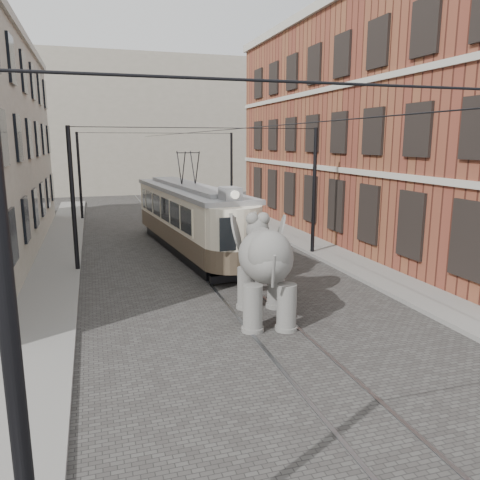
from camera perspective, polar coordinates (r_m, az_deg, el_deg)
name	(u,v)px	position (r m, az deg, el deg)	size (l,w,h in m)	color
ground	(249,305)	(16.16, 1.12, -7.74)	(120.00, 120.00, 0.00)	#3F3D3A
tram_rails	(249,304)	(16.15, 1.12, -7.70)	(1.54, 80.00, 0.02)	slate
sidewalk_right	(402,287)	(18.81, 18.83, -5.31)	(2.00, 60.00, 0.15)	slate
sidewalk_left	(41,324)	(15.49, -22.68, -9.26)	(2.00, 60.00, 0.15)	slate
brick_building	(387,130)	(28.29, 17.18, 12.47)	(8.00, 26.00, 12.00)	brown
distant_block	(135,126)	(54.69, -12.50, 13.16)	(28.00, 10.00, 14.00)	#9D9582
catenary	(208,199)	(20.13, -3.88, 4.90)	(11.00, 30.20, 6.00)	black
tram	(189,202)	(23.58, -6.13, 4.51)	(2.54, 12.33, 4.89)	beige
elephant	(265,270)	(14.52, 3.05, -3.66)	(2.76, 5.01, 3.07)	#5C5A55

